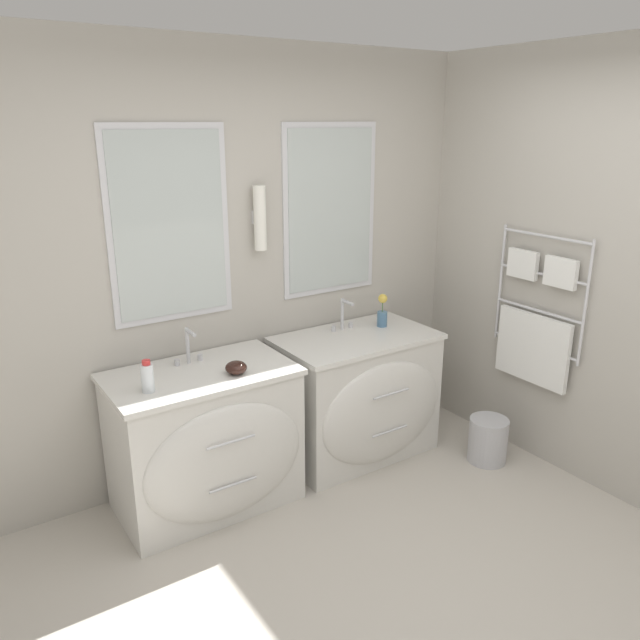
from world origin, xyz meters
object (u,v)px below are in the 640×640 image
(flower_vase, at_px, (382,312))
(vanity_left, at_px, (207,441))
(toiletry_bottle, at_px, (147,377))
(vanity_right, at_px, (359,396))
(waste_bin, at_px, (488,439))
(amenity_bowl, at_px, (236,368))

(flower_vase, bearing_deg, vanity_left, -175.63)
(vanity_left, bearing_deg, toiletry_bottle, -169.42)
(vanity_right, bearing_deg, waste_bin, -40.28)
(vanity_right, relative_size, waste_bin, 3.45)
(toiletry_bottle, height_order, waste_bin, toiletry_bottle)
(vanity_left, bearing_deg, flower_vase, 4.37)
(amenity_bowl, bearing_deg, vanity_right, 5.99)
(vanity_left, relative_size, waste_bin, 3.45)
(waste_bin, bearing_deg, flower_vase, 120.82)
(toiletry_bottle, distance_m, waste_bin, 2.25)
(vanity_left, distance_m, amenity_bowl, 0.48)
(vanity_right, bearing_deg, vanity_left, 180.00)
(vanity_right, height_order, flower_vase, flower_vase)
(amenity_bowl, relative_size, flower_vase, 0.53)
(amenity_bowl, xyz_separation_m, flower_vase, (1.19, 0.20, 0.06))
(vanity_left, relative_size, vanity_right, 1.00)
(vanity_left, height_order, amenity_bowl, amenity_bowl)
(vanity_left, bearing_deg, waste_bin, -17.69)
(vanity_left, distance_m, flower_vase, 1.44)
(toiletry_bottle, distance_m, flower_vase, 1.68)
(toiletry_bottle, relative_size, flower_vase, 0.77)
(amenity_bowl, distance_m, waste_bin, 1.79)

